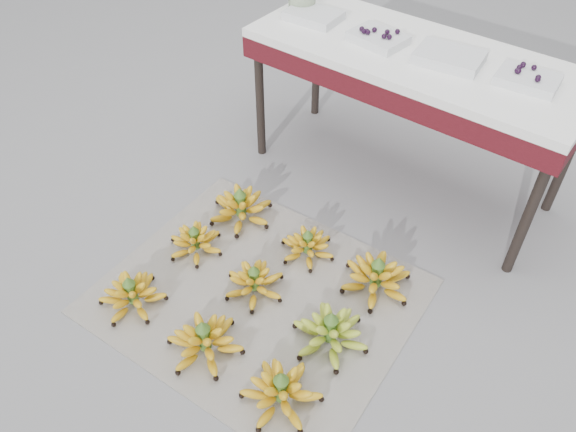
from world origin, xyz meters
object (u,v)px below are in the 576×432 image
Objects in this scene: bunch_front_center at (205,341)px; tray_right at (449,57)px; bunch_back_left at (241,208)px; bunch_back_center at (307,246)px; tray_left at (378,38)px; vendor_table at (415,68)px; bunch_front_right at (281,391)px; tray_far_left at (313,15)px; bunch_back_right at (376,277)px; newspaper_mat at (258,296)px; bunch_mid_right at (330,332)px; bunch_mid_left at (195,242)px; bunch_front_left at (132,295)px; tray_far_right at (528,79)px; bunch_mid_center at (254,282)px.

tray_right is at bearing 74.82° from bunch_front_center.
bunch_back_left is 1.13× the size of bunch_back_center.
tray_left reaches higher than tray_right.
vendor_table is 0.21m from tray_left.
tray_right is at bearing 83.39° from bunch_front_right.
bunch_front_right is 1.73m from tray_far_left.
tray_left is (-0.48, 0.66, 0.68)m from bunch_back_right.
bunch_front_right reaches higher than newspaper_mat.
bunch_front_center is 0.90× the size of bunch_mid_right.
bunch_back_left reaches higher than bunch_front_center.
bunch_mid_left is 1.07× the size of bunch_back_center.
bunch_front_left is 1.26× the size of tray_far_left.
bunch_front_center is at bearing -92.58° from vendor_table.
tray_far_right is at bearing 2.03° from vendor_table.
tray_far_right is (0.18, 1.07, 0.68)m from bunch_mid_right.
bunch_back_right is (-0.00, 0.35, 0.00)m from bunch_mid_right.
newspaper_mat is 1.26m from tray_left.
tray_left is at bearing 93.58° from bunch_back_center.
bunch_back_left is at bearing 126.49° from bunch_front_right.
tray_far_right reaches higher than tray_far_left.
bunch_mid_left is at bearing 78.15° from bunch_front_left.
vendor_table is (0.08, 1.05, 0.64)m from newspaper_mat.
bunch_mid_left is 1.23m from tray_left.
bunch_front_center is at bearing -60.56° from bunch_back_left.
tray_far_right reaches higher than bunch_back_left.
bunch_front_right is 1.27× the size of bunch_back_center.
bunch_front_right is at bearing -12.17° from bunch_mid_left.
tray_far_left is at bearing 97.16° from bunch_back_left.
bunch_mid_right is at bearing 77.78° from bunch_front_right.
tray_right is (0.23, 1.04, 0.75)m from newspaper_mat.
bunch_back_left is 1.00m from tray_left.
bunch_front_left is 1.05× the size of bunch_back_left.
bunch_front_center is at bearing -98.86° from tray_right.
newspaper_mat is at bearing -42.12° from bunch_back_left.
tray_right is (0.15, -0.01, 0.11)m from vendor_table.
bunch_mid_right is 0.81m from bunch_back_left.
bunch_front_left is at bearing -128.52° from bunch_back_center.
tray_far_right reaches higher than bunch_front_left.
bunch_back_center is 0.35m from bunch_back_right.
tray_far_right is (0.92, 0.74, 0.68)m from bunch_back_left.
newspaper_mat is 3.79× the size of bunch_front_left.
bunch_back_center is 0.18× the size of vendor_table.
newspaper_mat is at bearing -114.26° from bunch_back_right.
bunch_back_right reaches higher than bunch_mid_left.
tray_right is at bearing 52.83° from bunch_front_left.
tray_left is at bearing 116.02° from bunch_mid_center.
bunch_mid_left is at bearing 174.98° from newspaper_mat.
bunch_front_center is at bearing 168.88° from bunch_front_right.
vendor_table is 5.74× the size of tray_left.
tray_right reaches higher than newspaper_mat.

